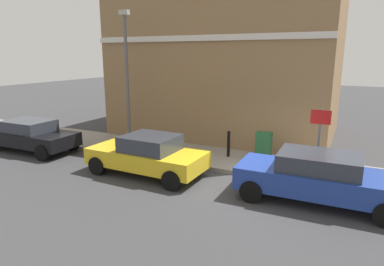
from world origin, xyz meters
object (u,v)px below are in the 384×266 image
car_yellow (148,155)px  car_black (29,135)px  bollard_near_cabinet (229,143)px  street_sign (319,134)px  utility_cabinet (263,148)px  lamppost (127,73)px  car_blue (318,177)px

car_yellow → car_black: car_yellow is taller
bollard_near_cabinet → street_sign: (-1.16, -3.38, 0.96)m
car_yellow → utility_cabinet: bearing=-140.4°
car_yellow → bollard_near_cabinet: bearing=-124.1°
street_sign → lamppost: lamppost is taller
utility_cabinet → lamppost: bearing=90.1°
car_black → lamppost: lamppost is taller
car_blue → car_yellow: car_blue is taller
car_yellow → utility_cabinet: (2.64, -3.36, -0.04)m
car_blue → lamppost: bearing=-17.1°
bollard_near_cabinet → street_sign: size_ratio=0.45×
street_sign → car_yellow: bearing=106.5°
bollard_near_cabinet → car_black: bearing=107.1°
car_yellow → bollard_near_cabinet: car_yellow is taller
car_yellow → utility_cabinet: size_ratio=3.60×
utility_cabinet → street_sign: 2.44m
car_yellow → bollard_near_cabinet: size_ratio=3.98×
car_black → street_sign: size_ratio=1.93×
car_blue → lamppost: 8.93m
car_blue → bollard_near_cabinet: 4.35m
utility_cabinet → bollard_near_cabinet: bearing=85.9°
street_sign → bollard_near_cabinet: bearing=71.1°
car_blue → car_yellow: size_ratio=1.08×
utility_cabinet → car_black: bearing=104.2°
car_blue → car_yellow: bearing=1.5°
street_sign → lamppost: (1.04, 8.04, 1.64)m
utility_cabinet → lamppost: (-0.01, 6.07, 2.62)m
lamppost → car_blue: bearing=-106.3°
bollard_near_cabinet → street_sign: street_sign is taller
car_black → lamppost: size_ratio=0.78×
car_yellow → lamppost: (2.63, 2.71, 2.58)m
car_yellow → bollard_near_cabinet: (2.74, -1.96, -0.01)m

